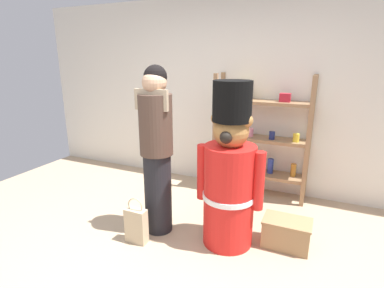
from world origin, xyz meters
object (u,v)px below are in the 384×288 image
(shopping_bag, at_px, (136,225))
(person_shopper, at_px, (157,148))
(display_crate, at_px, (286,233))
(merchandise_shelf, at_px, (260,136))
(teddy_bear_guard, at_px, (229,177))

(shopping_bag, bearing_deg, person_shopper, 73.61)
(shopping_bag, height_order, display_crate, shopping_bag)
(shopping_bag, bearing_deg, merchandise_shelf, 62.70)
(person_shopper, bearing_deg, shopping_bag, -106.39)
(shopping_bag, bearing_deg, display_crate, 21.46)
(display_crate, bearing_deg, merchandise_shelf, 115.73)
(teddy_bear_guard, bearing_deg, person_shopper, -173.89)
(merchandise_shelf, bearing_deg, display_crate, -64.27)
(person_shopper, distance_m, shopping_bag, 0.80)
(shopping_bag, xyz_separation_m, display_crate, (1.39, 0.55, -0.05))
(merchandise_shelf, relative_size, teddy_bear_guard, 1.00)
(merchandise_shelf, height_order, teddy_bear_guard, same)
(merchandise_shelf, distance_m, display_crate, 1.40)
(person_shopper, bearing_deg, teddy_bear_guard, 6.11)
(display_crate, bearing_deg, shopping_bag, -158.54)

